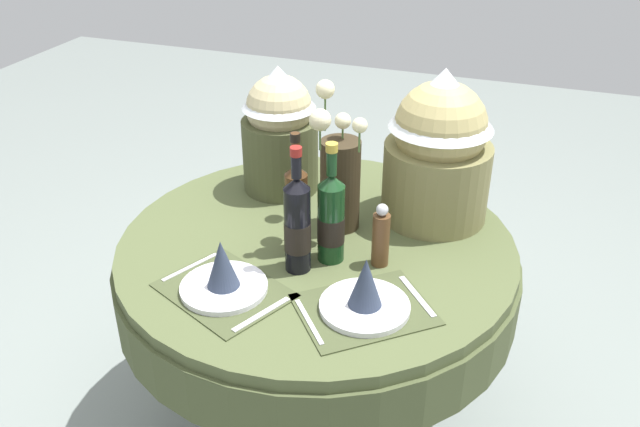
# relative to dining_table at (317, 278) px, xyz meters

# --- Properties ---
(ground) EXTENTS (8.00, 8.00, 0.00)m
(ground) POSITION_rel_dining_table_xyz_m (0.00, 0.00, -0.61)
(ground) COLOR gray
(dining_table) EXTENTS (1.24, 1.24, 0.75)m
(dining_table) POSITION_rel_dining_table_xyz_m (0.00, 0.00, 0.00)
(dining_table) COLOR #4C5633
(dining_table) RESTS_ON ground
(place_setting_left) EXTENTS (0.42, 0.38, 0.16)m
(place_setting_left) POSITION_rel_dining_table_xyz_m (-0.15, -0.33, 0.19)
(place_setting_left) COLOR #41492B
(place_setting_left) RESTS_ON dining_table
(place_setting_right) EXTENTS (0.43, 0.42, 0.16)m
(place_setting_right) POSITION_rel_dining_table_xyz_m (0.24, -0.28, 0.19)
(place_setting_right) COLOR #41492B
(place_setting_right) RESTS_ON dining_table
(flower_vase) EXTENTS (0.19, 0.20, 0.45)m
(flower_vase) POSITION_rel_dining_table_xyz_m (0.03, 0.11, 0.32)
(flower_vase) COLOR #332819
(flower_vase) RESTS_ON dining_table
(wine_bottle_left) EXTENTS (0.08, 0.08, 0.37)m
(wine_bottle_left) POSITION_rel_dining_table_xyz_m (0.07, -0.08, 0.28)
(wine_bottle_left) COLOR #143819
(wine_bottle_left) RESTS_ON dining_table
(wine_bottle_centre) EXTENTS (0.08, 0.08, 0.38)m
(wine_bottle_centre) POSITION_rel_dining_table_xyz_m (0.00, -0.16, 0.29)
(wine_bottle_centre) COLOR black
(wine_bottle_centre) RESTS_ON dining_table
(wine_bottle_right) EXTENTS (0.07, 0.07, 0.38)m
(wine_bottle_right) POSITION_rel_dining_table_xyz_m (-0.04, -0.06, 0.28)
(wine_bottle_right) COLOR #422814
(wine_bottle_right) RESTS_ON dining_table
(pepper_mill) EXTENTS (0.05, 0.05, 0.20)m
(pepper_mill) POSITION_rel_dining_table_xyz_m (0.21, -0.06, 0.23)
(pepper_mill) COLOR brown
(pepper_mill) RESTS_ON dining_table
(gift_tub_back_left) EXTENTS (0.26, 0.26, 0.44)m
(gift_tub_back_left) POSITION_rel_dining_table_xyz_m (-0.24, 0.30, 0.37)
(gift_tub_back_left) COLOR #474C2D
(gift_tub_back_left) RESTS_ON dining_table
(gift_tub_back_right) EXTENTS (0.34, 0.34, 0.50)m
(gift_tub_back_right) POSITION_rel_dining_table_xyz_m (0.30, 0.28, 0.40)
(gift_tub_back_right) COLOR olive
(gift_tub_back_right) RESTS_ON dining_table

